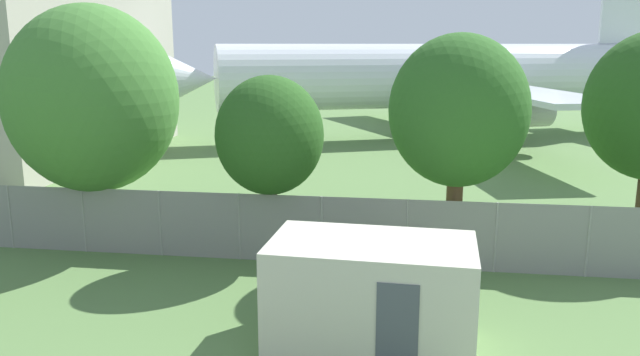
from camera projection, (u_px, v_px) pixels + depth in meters
name	position (u px, v px, depth m)	size (l,w,h in m)	color
perimeter_fence	(239.00, 227.00, 19.09)	(56.07, 0.07, 2.09)	gray
airplane	(446.00, 76.00, 43.26)	(39.13, 31.19, 13.05)	silver
portable_cabin	(371.00, 293.00, 13.63)	(4.54, 2.76, 2.36)	beige
tree_near_hangar	(93.00, 100.00, 19.75)	(5.39, 5.39, 7.78)	brown
tree_left_of_cabin	(270.00, 136.00, 18.60)	(3.25, 3.25, 5.65)	#4C3823
tree_far_right	(458.00, 112.00, 18.17)	(4.07, 4.07, 6.86)	brown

